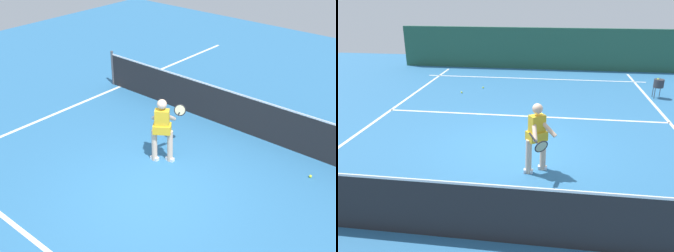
# 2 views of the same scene
# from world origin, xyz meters

# --- Properties ---
(ground_plane) EXTENTS (25.87, 25.87, 0.00)m
(ground_plane) POSITION_xyz_m (0.00, 0.00, 0.00)
(ground_plane) COLOR teal
(sideline_left_marking) EXTENTS (0.10, 17.90, 0.01)m
(sideline_left_marking) POSITION_xyz_m (-4.42, 0.00, 0.00)
(sideline_left_marking) COLOR white
(sideline_left_marking) RESTS_ON ground
(court_net) EXTENTS (9.53, 0.08, 1.11)m
(court_net) POSITION_xyz_m (0.00, 3.47, 0.52)
(court_net) COLOR #4C4C51
(court_net) RESTS_ON ground
(tennis_player) EXTENTS (0.69, 1.14, 1.55)m
(tennis_player) POSITION_xyz_m (-0.59, 1.14, 0.85)
(tennis_player) COLOR beige
(tennis_player) RESTS_ON ground
(tennis_ball_far) EXTENTS (0.07, 0.07, 0.07)m
(tennis_ball_far) POSITION_xyz_m (2.34, 2.69, 0.03)
(tennis_ball_far) COLOR #D1E533
(tennis_ball_far) RESTS_ON ground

